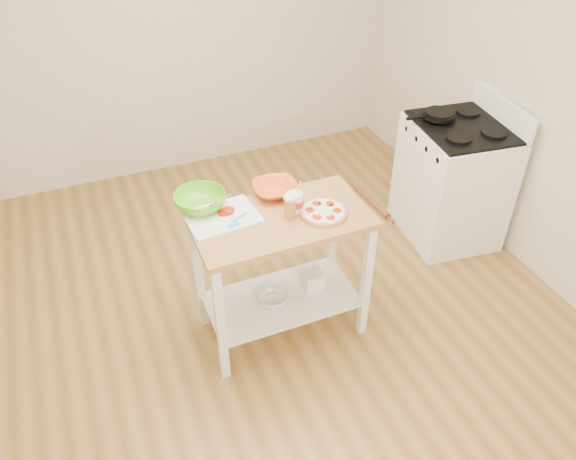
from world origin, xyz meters
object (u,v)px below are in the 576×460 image
(yogurt_tub, at_px, (295,202))
(shelf_glass_bowl, at_px, (273,298))
(gas_stove, at_px, (452,181))
(skillet, at_px, (438,115))
(cutting_board, at_px, (221,216))
(orange_bowl, at_px, (275,189))
(knife, at_px, (212,207))
(spatula, at_px, (237,220))
(rolling_pin, at_px, (371,202))
(beer_pint, at_px, (290,207))
(green_bowl, at_px, (200,201))
(prep_island, at_px, (281,252))
(shelf_bin, at_px, (312,280))
(pizza, at_px, (323,212))

(yogurt_tub, xyz_separation_m, shelf_glass_bowl, (-0.16, -0.04, -0.67))
(gas_stove, relative_size, shelf_glass_bowl, 5.60)
(skillet, relative_size, cutting_board, 0.88)
(skillet, xyz_separation_m, orange_bowl, (-1.43, -0.40, -0.04))
(gas_stove, height_order, yogurt_tub, gas_stove)
(skillet, relative_size, knife, 1.54)
(spatula, bearing_deg, shelf_glass_bowl, -42.31)
(rolling_pin, bearing_deg, shelf_glass_bowl, 172.76)
(cutting_board, height_order, yogurt_tub, yogurt_tub)
(yogurt_tub, distance_m, shelf_glass_bowl, 0.69)
(beer_pint, xyz_separation_m, shelf_glass_bowl, (-0.11, 0.01, -0.68))
(skillet, distance_m, green_bowl, 1.92)
(prep_island, relative_size, shelf_bin, 8.31)
(gas_stove, bearing_deg, orange_bowl, -164.42)
(pizza, distance_m, spatula, 0.49)
(pizza, height_order, yogurt_tub, yogurt_tub)
(gas_stove, height_order, knife, gas_stove)
(prep_island, relative_size, rolling_pin, 2.93)
(gas_stove, xyz_separation_m, rolling_pin, (-1.07, -0.57, 0.45))
(skillet, distance_m, shelf_bin, 1.55)
(gas_stove, bearing_deg, spatula, -160.12)
(spatula, xyz_separation_m, knife, (-0.10, 0.18, 0.00))
(gas_stove, xyz_separation_m, cutting_board, (-1.92, -0.35, 0.43))
(prep_island, bearing_deg, beer_pint, -21.62)
(orange_bowl, distance_m, rolling_pin, 0.58)
(knife, bearing_deg, prep_island, -61.49)
(shelf_bin, bearing_deg, cutting_board, 169.03)
(pizza, distance_m, rolling_pin, 0.30)
(beer_pint, xyz_separation_m, shelf_bin, (0.18, 0.04, -0.65))
(pizza, xyz_separation_m, cutting_board, (-0.55, 0.20, -0.01))
(green_bowl, distance_m, yogurt_tub, 0.55)
(prep_island, relative_size, orange_bowl, 3.88)
(skillet, xyz_separation_m, pizza, (-1.25, -0.70, -0.06))
(prep_island, height_order, knife, knife)
(beer_pint, relative_size, shelf_glass_bowl, 0.71)
(prep_island, distance_m, yogurt_tub, 0.33)
(skillet, distance_m, shelf_glass_bowl, 1.82)
(beer_pint, distance_m, shelf_bin, 0.67)
(prep_island, relative_size, green_bowl, 3.39)
(prep_island, distance_m, rolling_pin, 0.61)
(gas_stove, relative_size, beer_pint, 7.85)
(shelf_glass_bowl, height_order, shelf_bin, shelf_bin)
(cutting_board, bearing_deg, shelf_bin, -16.24)
(orange_bowl, height_order, beer_pint, beer_pint)
(beer_pint, bearing_deg, spatula, 167.70)
(prep_island, xyz_separation_m, rolling_pin, (0.54, -0.09, 0.28))
(spatula, relative_size, yogurt_tub, 0.65)
(prep_island, bearing_deg, pizza, -16.16)
(pizza, relative_size, yogurt_tub, 1.30)
(beer_pint, bearing_deg, yogurt_tub, 42.78)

